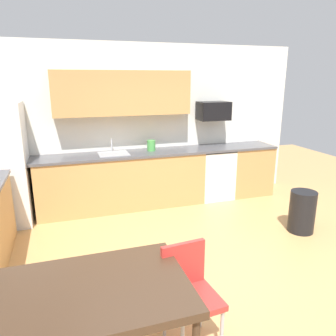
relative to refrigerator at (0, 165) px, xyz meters
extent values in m
plane|color=tan|center=(2.18, -2.22, -0.90)|extent=(12.00, 12.00, 0.00)
cube|color=silver|center=(2.18, 0.43, 0.45)|extent=(5.80, 0.10, 2.70)
cube|color=tan|center=(1.80, 0.08, -0.45)|extent=(2.75, 0.60, 0.90)
cube|color=tan|center=(4.18, 0.08, -0.45)|extent=(0.80, 0.60, 0.90)
cube|color=#4C4C51|center=(2.18, 0.08, 0.02)|extent=(4.80, 0.64, 0.04)
cube|color=tan|center=(1.88, 0.21, 1.00)|extent=(2.20, 0.34, 0.70)
cube|color=white|center=(0.00, 0.00, 0.00)|extent=(0.76, 0.70, 1.81)
cube|color=white|center=(3.48, 0.08, -0.46)|extent=(0.60, 0.60, 0.88)
cube|color=black|center=(3.48, 0.08, -0.01)|extent=(0.60, 0.60, 0.03)
cube|color=black|center=(3.48, 0.18, 0.67)|extent=(0.54, 0.36, 0.32)
cube|color=#A5A8AD|center=(1.67, 0.08, -0.02)|extent=(0.48, 0.40, 0.14)
cylinder|color=#B2B5BA|center=(1.67, 0.26, 0.14)|extent=(0.02, 0.02, 0.24)
cube|color=#422D1E|center=(0.98, -3.14, -0.17)|extent=(1.40, 0.90, 0.06)
cylinder|color=#422D1E|center=(1.62, -2.75, -0.55)|extent=(0.05, 0.05, 0.71)
cube|color=red|center=(1.78, -3.08, -0.45)|extent=(0.44, 0.44, 0.05)
cube|color=red|center=(1.77, -2.90, -0.25)|extent=(0.38, 0.08, 0.40)
cylinder|color=#B2B2B7|center=(1.97, -3.23, -0.69)|extent=(0.03, 0.03, 0.42)
cylinder|color=#B2B2B7|center=(1.60, -2.92, -0.69)|extent=(0.03, 0.03, 0.42)
cylinder|color=#B2B2B7|center=(1.94, -2.89, -0.69)|extent=(0.03, 0.03, 0.42)
cylinder|color=black|center=(4.06, -1.61, -0.60)|extent=(0.36, 0.36, 0.60)
cylinder|color=#4CA54C|center=(2.32, 0.13, 0.12)|extent=(0.14, 0.14, 0.20)
camera|label=1|loc=(0.93, -5.09, 1.21)|focal=34.71mm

